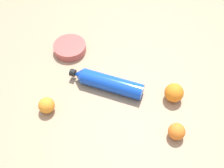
# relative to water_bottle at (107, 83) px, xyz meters

# --- Properties ---
(ground_plane) EXTENTS (2.40, 2.40, 0.00)m
(ground_plane) POSITION_rel_water_bottle_xyz_m (0.02, -0.02, -0.03)
(ground_plane) COLOR #9E7F60
(water_bottle) EXTENTS (0.22, 0.29, 0.07)m
(water_bottle) POSITION_rel_water_bottle_xyz_m (0.00, 0.00, 0.00)
(water_bottle) COLOR blue
(water_bottle) RESTS_ON ground_plane
(orange_0) EXTENTS (0.06, 0.06, 0.06)m
(orange_0) POSITION_rel_water_bottle_xyz_m (0.05, -0.25, -0.00)
(orange_0) COLOR orange
(orange_0) RESTS_ON ground_plane
(orange_1) EXTENTS (0.08, 0.08, 0.08)m
(orange_1) POSITION_rel_water_bottle_xyz_m (0.12, 0.24, 0.01)
(orange_1) COLOR orange
(orange_1) RESTS_ON ground_plane
(orange_2) EXTENTS (0.06, 0.06, 0.06)m
(orange_2) POSITION_rel_water_bottle_xyz_m (0.27, 0.19, -0.00)
(orange_2) COLOR orange
(orange_2) RESTS_ON ground_plane
(ceramic_bowl) EXTENTS (0.15, 0.15, 0.04)m
(ceramic_bowl) POSITION_rel_water_bottle_xyz_m (-0.25, -0.12, -0.01)
(ceramic_bowl) COLOR #B24C47
(ceramic_bowl) RESTS_ON ground_plane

